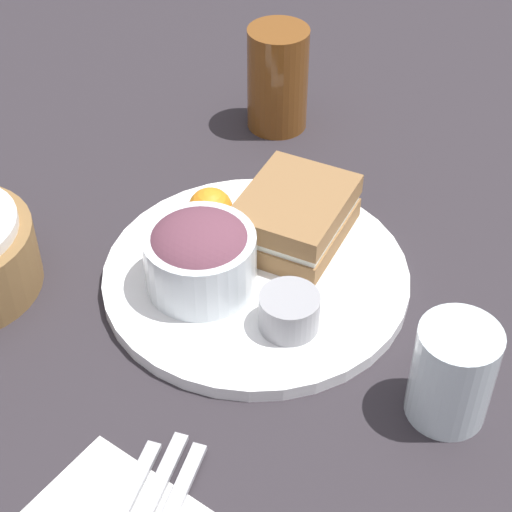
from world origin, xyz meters
TOP-DOWN VIEW (x-y plane):
  - ground_plane at (0.00, 0.00)m, footprint 4.00×4.00m
  - plate at (0.00, 0.00)m, footprint 0.30×0.30m
  - sandwich at (0.07, -0.00)m, footprint 0.14×0.12m
  - salad_bowl at (-0.04, 0.03)m, footprint 0.11×0.11m
  - dressing_cup at (-0.04, -0.07)m, footprint 0.06×0.06m
  - orange_wedge at (0.03, 0.08)m, footprint 0.05×0.05m
  - drink_glass at (0.24, 0.15)m, footprint 0.07×0.07m
  - water_glass at (-0.03, -0.22)m, footprint 0.07×0.07m

SIDE VIEW (x-z plane):
  - ground_plane at x=0.00m, z-range 0.00..0.00m
  - plate at x=0.00m, z-range 0.00..0.01m
  - dressing_cup at x=-0.04m, z-range 0.01..0.05m
  - orange_wedge at x=0.03m, z-range 0.01..0.06m
  - sandwich at x=0.07m, z-range 0.01..0.07m
  - water_glass at x=-0.03m, z-range 0.00..0.10m
  - salad_bowl at x=-0.04m, z-range 0.02..0.09m
  - drink_glass at x=0.24m, z-range 0.00..0.13m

